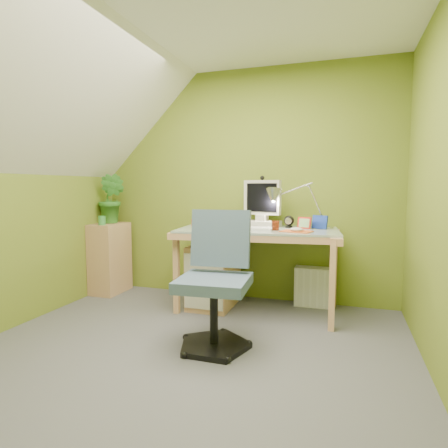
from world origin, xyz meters
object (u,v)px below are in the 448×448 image
(side_ledge, at_px, (110,258))
(desk, at_px, (258,270))
(monitor, at_px, (262,201))
(radiator, at_px, (315,287))
(desk_lamp, at_px, (309,196))
(potted_plant, at_px, (112,199))
(task_chair, at_px, (214,280))

(side_ledge, bearing_deg, desk, -3.07)
(monitor, bearing_deg, radiator, 24.51)
(monitor, bearing_deg, desk_lamp, 12.93)
(side_ledge, height_order, radiator, side_ledge)
(potted_plant, height_order, task_chair, potted_plant)
(monitor, distance_m, potted_plant, 1.71)
(desk, height_order, radiator, desk)
(desk, height_order, side_ledge, desk)
(side_ledge, relative_size, task_chair, 0.76)
(desk_lamp, height_order, potted_plant, desk_lamp)
(monitor, distance_m, side_ledge, 1.85)
(desk_lamp, bearing_deg, task_chair, -124.09)
(monitor, xyz_separation_m, side_ledge, (-1.72, -0.09, -0.66))
(desk, xyz_separation_m, desk_lamp, (0.45, 0.18, 0.71))
(monitor, relative_size, radiator, 1.32)
(desk_lamp, height_order, task_chair, desk_lamp)
(desk_lamp, relative_size, side_ledge, 0.80)
(monitor, height_order, radiator, monitor)
(task_chair, bearing_deg, desk_lamp, 59.36)
(side_ledge, bearing_deg, desk_lamp, 2.32)
(desk_lamp, height_order, side_ledge, desk_lamp)
(desk, distance_m, potted_plant, 1.84)
(monitor, bearing_deg, potted_plant, -165.80)
(desk_lamp, xyz_separation_m, potted_plant, (-2.16, -0.04, -0.05))
(desk_lamp, xyz_separation_m, radiator, (0.07, 0.11, -0.91))
(desk_lamp, relative_size, task_chair, 0.60)
(potted_plant, bearing_deg, side_ledge, -103.01)
(desk_lamp, distance_m, side_ledge, 2.29)
(radiator, bearing_deg, desk_lamp, -123.32)
(side_ledge, relative_size, radiator, 2.00)
(potted_plant, height_order, radiator, potted_plant)
(desk, relative_size, side_ledge, 1.90)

